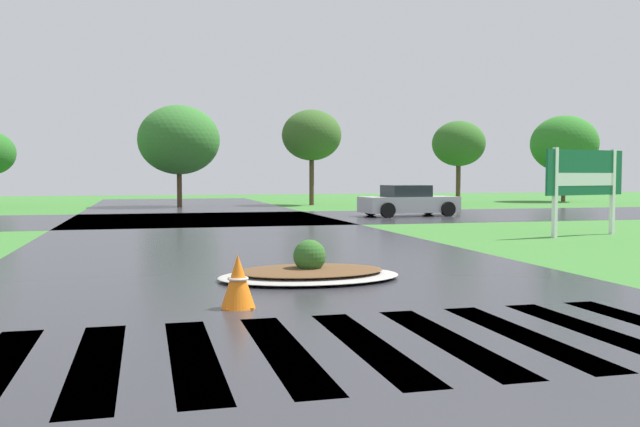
% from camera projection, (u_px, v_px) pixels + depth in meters
% --- Properties ---
extents(asphalt_roadway, '(10.45, 80.00, 0.01)m').
position_uv_depth(asphalt_roadway, '(265.00, 267.00, 13.29)').
color(asphalt_roadway, '#2B2B30').
rests_on(asphalt_roadway, ground).
extents(asphalt_cross_road, '(90.00, 9.40, 0.01)m').
position_uv_depth(asphalt_cross_road, '(202.00, 219.00, 27.84)').
color(asphalt_cross_road, '#2B2B30').
rests_on(asphalt_cross_road, ground).
extents(crosswalk_stripes, '(7.65, 3.18, 0.01)m').
position_uv_depth(crosswalk_stripes, '(368.00, 345.00, 7.16)').
color(crosswalk_stripes, white).
rests_on(crosswalk_stripes, ground).
extents(estate_billboard, '(3.10, 0.94, 2.56)m').
position_uv_depth(estate_billboard, '(585.00, 177.00, 19.99)').
color(estate_billboard, white).
rests_on(estate_billboard, ground).
extents(median_island, '(3.13, 2.08, 0.68)m').
position_uv_depth(median_island, '(310.00, 272.00, 11.70)').
color(median_island, '#9E9B93').
rests_on(median_island, ground).
extents(car_white_sedan, '(4.32, 2.29, 1.35)m').
position_uv_depth(car_white_sedan, '(408.00, 202.00, 29.87)').
color(car_white_sedan, '#B7B7BF').
rests_on(car_white_sedan, ground).
extents(traffic_cone, '(0.46, 0.46, 0.72)m').
position_uv_depth(traffic_cone, '(238.00, 282.00, 9.14)').
color(traffic_cone, orange).
rests_on(traffic_cone, ground).
extents(background_treeline, '(48.60, 5.99, 6.02)m').
position_uv_depth(background_treeline, '(233.00, 139.00, 39.93)').
color(background_treeline, '#4C3823').
rests_on(background_treeline, ground).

